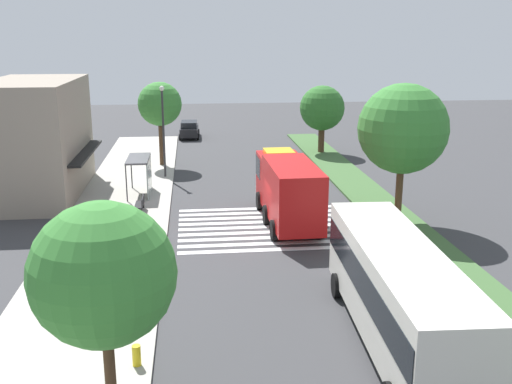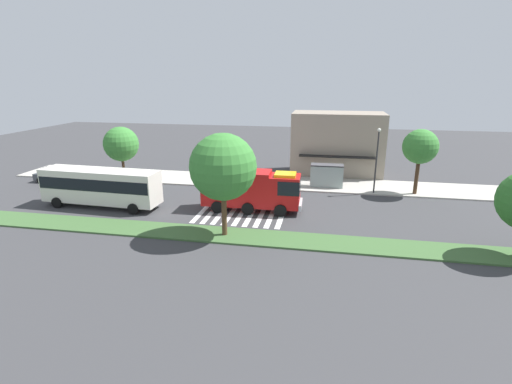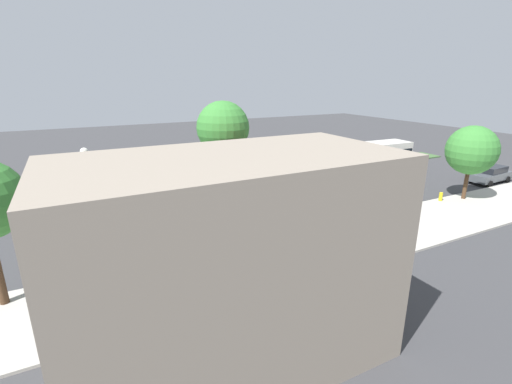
# 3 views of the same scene
# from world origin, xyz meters

# --- Properties ---
(ground_plane) EXTENTS (120.00, 120.00, 0.00)m
(ground_plane) POSITION_xyz_m (0.00, 0.00, 0.00)
(ground_plane) COLOR #38383A
(sidewalk) EXTENTS (60.00, 5.95, 0.14)m
(sidewalk) POSITION_xyz_m (0.00, 8.70, 0.07)
(sidewalk) COLOR #ADA89E
(sidewalk) RESTS_ON ground_plane
(median_strip) EXTENTS (60.00, 3.00, 0.14)m
(median_strip) POSITION_xyz_m (0.00, -7.22, 0.07)
(median_strip) COLOR #3D6033
(median_strip) RESTS_ON ground_plane
(crosswalk) EXTENTS (7.65, 10.30, 0.01)m
(crosswalk) POSITION_xyz_m (0.03, 0.00, 0.01)
(crosswalk) COLOR silver
(crosswalk) RESTS_ON ground_plane
(fire_truck) EXTENTS (9.05, 2.91, 3.68)m
(fire_truck) POSITION_xyz_m (0.94, -1.02, 2.07)
(fire_truck) COLOR #B71414
(fire_truck) RESTS_ON ground_plane
(parked_car_west) EXTENTS (4.88, 2.18, 1.63)m
(parked_car_west) POSITION_xyz_m (-23.50, 4.52, 0.85)
(parked_car_west) COLOR #474C51
(parked_car_west) RESTS_ON ground_plane
(transit_bus) EXTENTS (11.30, 3.23, 3.54)m
(transit_bus) POSITION_xyz_m (-13.23, -2.58, 2.10)
(transit_bus) COLOR silver
(transit_bus) RESTS_ON ground_plane
(bus_stop_shelter) EXTENTS (3.50, 1.40, 2.46)m
(bus_stop_shelter) POSITION_xyz_m (7.37, 7.48, 1.89)
(bus_stop_shelter) COLOR #4C4C51
(bus_stop_shelter) RESTS_ON sidewalk
(bench_near_shelter) EXTENTS (1.60, 0.50, 0.90)m
(bench_near_shelter) POSITION_xyz_m (3.37, 7.44, 0.59)
(bench_near_shelter) COLOR black
(bench_near_shelter) RESTS_ON sidewalk
(street_lamp) EXTENTS (0.36, 0.36, 6.68)m
(street_lamp) POSITION_xyz_m (12.25, 6.32, 4.05)
(street_lamp) COLOR #2D2D30
(street_lamp) RESTS_ON sidewalk
(storefront_building) EXTENTS (10.98, 6.29, 7.59)m
(storefront_building) POSITION_xyz_m (8.42, 14.41, 3.79)
(storefront_building) COLOR gray
(storefront_building) RESTS_ON ground_plane
(sidewalk_tree_far_west) EXTENTS (3.98, 3.98, 6.12)m
(sidewalk_tree_far_west) POSITION_xyz_m (-16.14, 6.72, 4.26)
(sidewalk_tree_far_west) COLOR #47301E
(sidewalk_tree_far_west) RESTS_ON sidewalk
(sidewalk_tree_center) EXTENTS (3.46, 3.46, 6.64)m
(sidewalk_tree_center) POSITION_xyz_m (16.39, 6.72, 5.01)
(sidewalk_tree_center) COLOR #47301E
(sidewalk_tree_center) RESTS_ON sidewalk
(median_tree_far_west) EXTENTS (4.95, 4.95, 7.77)m
(median_tree_far_west) POSITION_xyz_m (-0.12, -7.22, 5.42)
(median_tree_far_west) COLOR #513823
(median_tree_far_west) RESTS_ON median_strip
(fire_hydrant) EXTENTS (0.28, 0.28, 0.70)m
(fire_hydrant) POSITION_xyz_m (-13.89, 6.22, 0.49)
(fire_hydrant) COLOR gold
(fire_hydrant) RESTS_ON sidewalk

